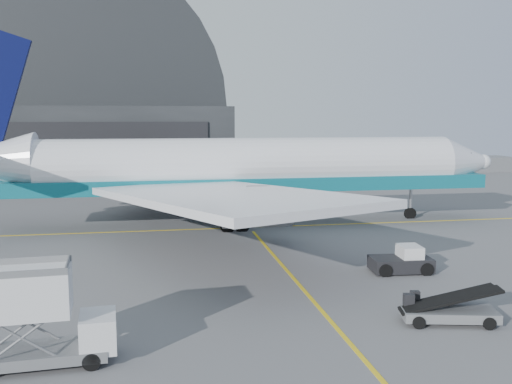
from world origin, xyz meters
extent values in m
plane|color=#565659|center=(0.00, 0.00, 0.00)|extent=(200.00, 200.00, 0.00)
cube|color=yellow|center=(0.00, 20.00, 0.01)|extent=(80.00, 0.25, 0.02)
cube|color=yellow|center=(0.00, -2.00, 0.01)|extent=(0.25, 40.00, 0.02)
cube|color=black|center=(-22.00, 65.00, 6.00)|extent=(50.00, 28.00, 12.00)
cube|color=black|center=(-22.00, 50.90, 5.00)|extent=(42.00, 0.40, 9.50)
cube|color=black|center=(38.00, 72.00, 0.00)|extent=(14.00, 8.00, 4.00)
cube|color=slate|center=(55.00, 68.00, 0.00)|extent=(8.00, 6.00, 2.80)
cylinder|color=white|center=(0.57, 21.92, 5.78)|extent=(40.03, 5.34, 5.34)
cone|color=white|center=(23.04, 21.92, 5.78)|extent=(4.89, 5.34, 5.34)
sphere|color=white|center=(25.26, 21.92, 5.78)|extent=(1.56, 1.56, 1.56)
cube|color=black|center=(21.70, 21.92, 6.45)|extent=(2.89, 2.45, 0.78)
cube|color=#0D6372|center=(0.57, 21.92, 4.06)|extent=(46.70, 5.39, 1.33)
cube|color=white|center=(-3.87, 8.57, 4.67)|extent=(20.51, 27.26, 1.62)
cube|color=white|center=(-3.87, 35.26, 4.67)|extent=(20.51, 27.26, 1.62)
cylinder|color=gray|center=(-0.54, 13.02, 2.89)|extent=(5.78, 3.00, 3.00)
cylinder|color=gray|center=(-0.54, 30.81, 2.89)|extent=(5.78, 3.00, 3.00)
cylinder|color=#A5A5AA|center=(17.25, 21.92, 1.56)|extent=(0.31, 0.31, 3.11)
cylinder|color=black|center=(17.25, 21.92, 0.50)|extent=(1.22, 0.39, 1.22)
cylinder|color=black|center=(-1.65, 18.36, 0.61)|extent=(1.45, 0.50, 1.45)
cylinder|color=black|center=(-1.65, 25.48, 0.61)|extent=(1.45, 0.50, 1.45)
cube|color=slate|center=(-13.83, -8.39, 0.52)|extent=(5.86, 2.69, 0.48)
cube|color=silver|center=(-11.36, -8.21, 1.29)|extent=(1.68, 2.29, 1.52)
cube|color=black|center=(-10.65, -8.16, 1.52)|extent=(0.21, 1.81, 0.86)
cube|color=silver|center=(-14.40, -8.43, 3.24)|extent=(4.16, 2.66, 1.91)
cylinder|color=black|center=(-11.58, -9.23, 0.38)|extent=(0.78, 0.34, 0.76)
cylinder|color=black|center=(-11.72, -7.23, 0.38)|extent=(0.78, 0.34, 0.76)
cube|color=black|center=(7.55, 2.75, 0.56)|extent=(4.19, 2.51, 0.91)
cube|color=silver|center=(8.16, 2.70, 1.36)|extent=(1.54, 1.92, 0.91)
cylinder|color=black|center=(8.89, 1.64, 0.40)|extent=(0.93, 0.42, 0.91)
cylinder|color=black|center=(9.04, 3.65, 0.40)|extent=(0.93, 0.42, 0.91)
cylinder|color=black|center=(6.07, 1.84, 0.40)|extent=(0.93, 0.42, 0.91)
cylinder|color=black|center=(6.22, 3.86, 0.40)|extent=(0.93, 0.42, 0.91)
cube|color=slate|center=(5.86, -6.89, 0.49)|extent=(5.00, 2.61, 0.49)
cube|color=black|center=(5.86, -6.89, 1.24)|extent=(5.18, 2.15, 1.38)
cube|color=black|center=(4.09, -5.89, 1.03)|extent=(0.62, 0.54, 0.65)
cylinder|color=black|center=(7.39, -8.00, 0.32)|extent=(0.69, 0.40, 0.65)
cylinder|color=black|center=(7.71, -6.52, 0.32)|extent=(0.69, 0.40, 0.65)
cylinder|color=black|center=(4.01, -7.25, 0.32)|extent=(0.69, 0.40, 0.65)
cylinder|color=black|center=(4.33, -5.77, 0.32)|extent=(0.69, 0.40, 0.65)
cube|color=slate|center=(6.44, -5.93, 0.44)|extent=(4.46, 2.24, 0.44)
cube|color=black|center=(6.44, -5.93, 1.11)|extent=(4.64, 1.82, 1.24)
cube|color=black|center=(4.83, -5.07, 0.92)|extent=(0.55, 0.47, 0.58)
cylinder|color=black|center=(7.83, -6.89, 0.29)|extent=(0.62, 0.35, 0.58)
cylinder|color=black|center=(8.09, -5.56, 0.29)|extent=(0.62, 0.35, 0.58)
cylinder|color=black|center=(4.79, -6.30, 0.29)|extent=(0.62, 0.35, 0.58)
cylinder|color=black|center=(5.05, -4.97, 0.29)|extent=(0.62, 0.35, 0.58)
cube|color=#F35807|center=(5.97, 2.66, 0.01)|extent=(0.34, 0.34, 0.03)
cone|color=#F35807|center=(5.97, 2.66, 0.25)|extent=(0.34, 0.34, 0.49)
camera|label=1|loc=(-8.79, -32.69, 10.52)|focal=40.00mm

